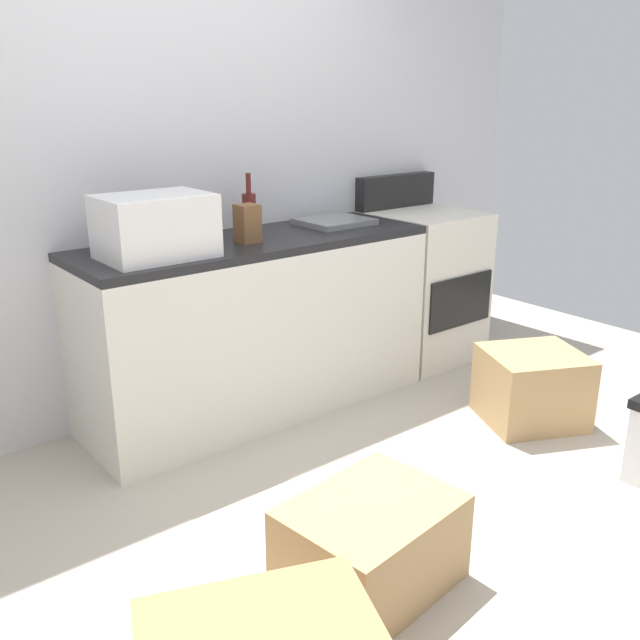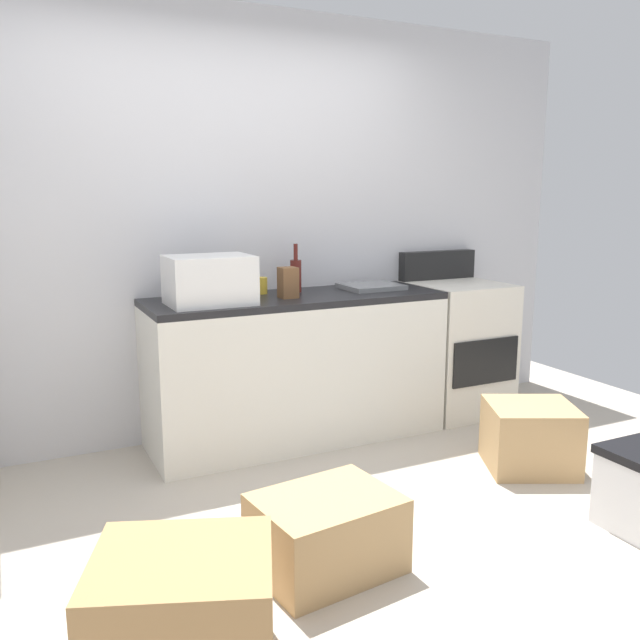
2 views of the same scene
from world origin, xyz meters
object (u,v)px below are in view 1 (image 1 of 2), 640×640
object	(u,v)px
cardboard_box_small	(532,387)
stove_oven	(422,283)
cardboard_box_medium	(371,545)
microwave	(155,226)
coffee_mug	(208,227)
knife_block	(247,223)
wine_bottle	(249,211)

from	to	relation	value
cardboard_box_small	stove_oven	bearing A→B (deg)	75.91
cardboard_box_medium	stove_oven	bearing A→B (deg)	39.30
stove_oven	microwave	world-z (taller)	microwave
cardboard_box_medium	cardboard_box_small	distance (m)	1.52
coffee_mug	knife_block	distance (m)	0.24
wine_bottle	knife_block	size ratio (longest dim) A/B	1.67
knife_block	cardboard_box_medium	distance (m)	1.63
microwave	cardboard_box_small	size ratio (longest dim) A/B	1.00
microwave	cardboard_box_medium	size ratio (longest dim) A/B	0.83
microwave	coffee_mug	distance (m)	0.47
wine_bottle	cardboard_box_medium	distance (m)	1.83
coffee_mug	cardboard_box_medium	size ratio (longest dim) A/B	0.18
stove_oven	microwave	distance (m)	1.87
stove_oven	coffee_mug	distance (m)	1.47
stove_oven	coffee_mug	xyz separation A→B (m)	(-1.38, 0.15, 0.48)
microwave	wine_bottle	size ratio (longest dim) A/B	1.53
coffee_mug	wine_bottle	bearing A→B (deg)	-8.15
coffee_mug	cardboard_box_small	distance (m)	1.79
cardboard_box_medium	cardboard_box_small	xyz separation A→B (m)	(1.47, 0.41, 0.02)
stove_oven	wine_bottle	xyz separation A→B (m)	(-1.16, 0.12, 0.54)
microwave	knife_block	size ratio (longest dim) A/B	2.56
knife_block	coffee_mug	bearing A→B (deg)	111.49
coffee_mug	cardboard_box_small	world-z (taller)	coffee_mug
knife_block	cardboard_box_small	distance (m)	1.62
microwave	cardboard_box_small	bearing A→B (deg)	-30.87
microwave	wine_bottle	distance (m)	0.65
microwave	knife_block	world-z (taller)	microwave
stove_oven	wine_bottle	distance (m)	1.29
wine_bottle	coffee_mug	bearing A→B (deg)	171.85
stove_oven	knife_block	distance (m)	1.40
coffee_mug	cardboard_box_small	xyz separation A→B (m)	(1.13, -1.15, -0.77)
stove_oven	cardboard_box_small	bearing A→B (deg)	-104.09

